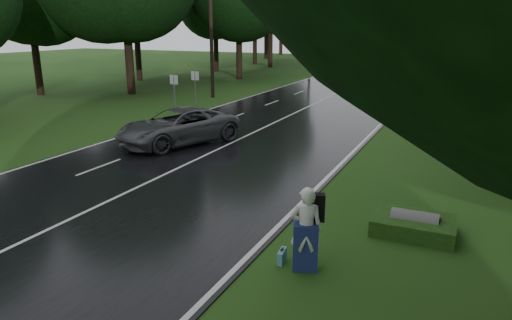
% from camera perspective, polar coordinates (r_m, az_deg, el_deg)
% --- Properties ---
extents(ground, '(160.00, 160.00, 0.00)m').
position_cam_1_polar(ground, '(16.64, -15.70, -4.06)').
color(ground, '#234815').
rests_on(ground, ground).
extents(road, '(12.00, 140.00, 0.04)m').
position_cam_1_polar(road, '(33.86, 6.68, 6.60)').
color(road, black).
rests_on(road, ground).
extents(lane_center, '(0.12, 140.00, 0.01)m').
position_cam_1_polar(lane_center, '(33.85, 6.68, 6.64)').
color(lane_center, silver).
rests_on(lane_center, road).
extents(grey_car, '(4.92, 6.67, 1.69)m').
position_cam_1_polar(grey_car, '(22.87, -9.51, 4.09)').
color(grey_car, '#4D4F52').
rests_on(grey_car, road).
extents(far_car, '(1.80, 4.51, 1.46)m').
position_cam_1_polar(far_car, '(61.55, 17.85, 10.91)').
color(far_car, black).
rests_on(far_car, road).
extents(hitchhiker, '(0.88, 0.84, 2.06)m').
position_cam_1_polar(hitchhiker, '(11.03, 6.18, -8.70)').
color(hitchhiker, silver).
rests_on(hitchhiker, ground).
extents(suitcase, '(0.19, 0.47, 0.33)m').
position_cam_1_polar(suitcase, '(11.60, 3.19, -11.68)').
color(suitcase, teal).
rests_on(suitcase, ground).
extents(culvert, '(1.27, 0.64, 0.64)m').
position_cam_1_polar(culvert, '(13.91, 18.67, -8.38)').
color(culvert, slate).
rests_on(culvert, ground).
extents(utility_pole_mid, '(1.80, 0.28, 10.29)m').
position_cam_1_polar(utility_pole_mid, '(38.01, -5.30, 7.65)').
color(utility_pole_mid, black).
rests_on(utility_pole_mid, ground).
extents(utility_pole_far, '(1.80, 0.28, 10.94)m').
position_cam_1_polar(utility_pole_far, '(60.12, 6.54, 10.72)').
color(utility_pole_far, black).
rests_on(utility_pole_far, ground).
extents(road_sign_a, '(0.60, 0.10, 2.49)m').
position_cam_1_polar(road_sign_a, '(31.33, -9.82, 5.66)').
color(road_sign_a, white).
rests_on(road_sign_a, ground).
extents(road_sign_b, '(0.60, 0.10, 2.50)m').
position_cam_1_polar(road_sign_b, '(33.43, -7.34, 6.42)').
color(road_sign_b, white).
rests_on(road_sign_b, ground).
extents(tree_left_d, '(10.62, 10.62, 16.59)m').
position_cam_1_polar(tree_left_d, '(41.11, -14.94, 7.81)').
color(tree_left_d, black).
rests_on(tree_left_d, ground).
extents(tree_left_e, '(9.84, 9.84, 15.37)m').
position_cam_1_polar(tree_left_e, '(51.20, -2.05, 9.88)').
color(tree_left_e, black).
rests_on(tree_left_e, ground).
extents(tree_left_f, '(11.41, 11.41, 17.83)m').
position_cam_1_polar(tree_left_f, '(65.84, 1.74, 11.28)').
color(tree_left_f, black).
rests_on(tree_left_f, ground).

